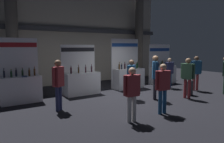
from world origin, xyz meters
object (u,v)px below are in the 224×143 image
visitor_0 (132,90)px  visitor_3 (131,76)px  visitor_7 (163,84)px  exhibitor_booth_0 (20,87)px  trash_bin (189,88)px  visitor_5 (155,73)px  exhibitor_booth_1 (82,82)px  visitor_1 (196,70)px  visitor_4 (169,70)px  exhibitor_booth_3 (163,73)px  exhibitor_booth_2 (128,76)px  visitor_6 (188,74)px  visitor_8 (58,81)px

visitor_0 → visitor_3: (1.80, 2.20, 0.02)m
visitor_7 → visitor_3: bearing=83.8°
exhibitor_booth_0 → visitor_7: (3.46, -4.15, 0.34)m
trash_bin → visitor_3: (-2.66, 0.87, 0.64)m
visitor_5 → visitor_0: bearing=162.1°
exhibitor_booth_1 → visitor_1: 5.65m
exhibitor_booth_1 → visitor_4: (4.54, -1.20, 0.34)m
exhibitor_booth_0 → trash_bin: size_ratio=3.79×
exhibitor_booth_3 → visitor_7: 6.12m
visitor_4 → visitor_0: bearing=39.6°
exhibitor_booth_0 → visitor_5: 5.38m
exhibitor_booth_0 → exhibitor_booth_3: 7.97m
visitor_0 → visitor_4: (5.06, 3.01, -0.02)m
visitor_4 → visitor_7: (-3.73, -2.96, 0.05)m
exhibitor_booth_2 → visitor_4: (1.85, -1.14, 0.29)m
visitor_7 → exhibitor_booth_0: bearing=135.9°
visitor_7 → visitor_4: bearing=44.5°
visitor_6 → visitor_8: size_ratio=0.98×
exhibitor_booth_0 → exhibitor_booth_2: 5.34m
visitor_0 → visitor_7: size_ratio=0.98×
visitor_6 → visitor_7: bearing=-87.1°
exhibitor_booth_0 → visitor_3: 4.42m
exhibitor_booth_2 → visitor_6: (0.63, -3.18, 0.39)m
visitor_0 → visitor_7: visitor_7 is taller
visitor_1 → visitor_4: 1.34m
exhibitor_booth_0 → visitor_6: (5.97, -3.23, 0.40)m
exhibitor_booth_0 → trash_bin: bearing=-23.6°
trash_bin → exhibitor_booth_3: bearing=64.1°
trash_bin → visitor_0: size_ratio=0.42×
visitor_1 → visitor_8: 6.93m
visitor_4 → visitor_8: 6.40m
exhibitor_booth_2 → visitor_0: bearing=-127.7°
exhibitor_booth_0 → visitor_0: 4.72m
exhibitor_booth_1 → visitor_6: 4.66m
visitor_0 → visitor_8: size_ratio=0.92×
visitor_5 → visitor_8: (-3.86, 0.72, -0.05)m
visitor_3 → visitor_4: size_ratio=1.04×
exhibitor_booth_3 → visitor_1: 2.43m
visitor_0 → visitor_8: bearing=-54.8°
visitor_0 → visitor_8: 2.66m
exhibitor_booth_1 → exhibitor_booth_2: (2.69, -0.06, 0.05)m
exhibitor_booth_0 → visitor_1: 8.10m
exhibitor_booth_1 → visitor_4: exhibitor_booth_1 is taller
trash_bin → exhibitor_booth_1: bearing=143.8°
trash_bin → visitor_4: 1.89m
exhibitor_booth_2 → visitor_7: 4.52m
visitor_4 → visitor_6: 2.38m
exhibitor_booth_0 → visitor_3: exhibitor_booth_0 is taller
exhibitor_booth_2 → visitor_3: 2.43m
exhibitor_booth_1 → visitor_0: bearing=-97.0°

